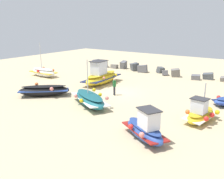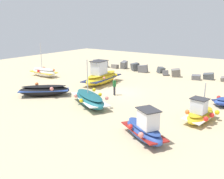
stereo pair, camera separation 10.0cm
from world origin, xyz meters
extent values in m
plane|color=#C6B289|center=(0.00, 0.00, 0.00)|extent=(59.21, 59.21, 0.00)
sphere|color=red|center=(8.93, 2.25, 0.53)|extent=(0.33, 0.33, 0.33)
ellipsoid|color=white|center=(-11.79, 0.82, 0.51)|extent=(4.03, 1.43, 1.06)
cube|color=gold|center=(-11.79, 0.82, 0.57)|extent=(3.87, 1.46, 0.12)
ellipsoid|color=beige|center=(-11.79, 0.82, 0.95)|extent=(3.55, 1.24, 0.19)
cylinder|color=#B7B7BC|center=(-12.06, 0.83, 2.61)|extent=(0.08, 0.08, 3.17)
sphere|color=orange|center=(-12.71, 1.65, 0.88)|extent=(0.34, 0.34, 0.34)
sphere|color=red|center=(-11.80, 0.02, 0.82)|extent=(0.34, 0.34, 0.34)
sphere|color=orange|center=(-10.84, 1.61, 0.77)|extent=(0.34, 0.34, 0.34)
ellipsoid|color=gold|center=(8.84, -2.60, 0.38)|extent=(1.81, 3.39, 0.84)
cube|color=white|center=(8.84, -2.60, 0.41)|extent=(1.79, 3.27, 0.15)
ellipsoid|color=gold|center=(8.84, -2.60, 0.69)|extent=(1.55, 2.98, 0.20)
cube|color=silver|center=(8.78, -2.98, 1.23)|extent=(1.04, 0.94, 0.96)
cube|color=#333338|center=(8.78, -2.98, 1.74)|extent=(1.21, 1.09, 0.06)
cylinder|color=#B7B7BC|center=(8.88, -2.29, 1.73)|extent=(0.08, 0.08, 1.97)
sphere|color=yellow|center=(9.74, -1.82, 0.62)|extent=(0.34, 0.34, 0.34)
sphere|color=#EA7F75|center=(8.15, -2.03, 0.70)|extent=(0.34, 0.34, 0.34)
sphere|color=red|center=(9.60, -2.72, 0.67)|extent=(0.34, 0.34, 0.34)
sphere|color=orange|center=(8.01, -2.92, 0.61)|extent=(0.34, 0.34, 0.34)
sphere|color=red|center=(9.46, -3.61, 0.65)|extent=(0.34, 0.34, 0.34)
ellipsoid|color=#2D4C9E|center=(6.88, -7.27, 0.44)|extent=(3.66, 2.85, 0.94)
cube|color=maroon|center=(6.88, -7.27, 0.48)|extent=(3.54, 2.79, 0.14)
ellipsoid|color=navy|center=(6.88, -7.27, 0.81)|extent=(3.20, 2.48, 0.20)
cube|color=white|center=(7.24, -7.48, 1.41)|extent=(1.38, 1.29, 1.07)
cube|color=#333338|center=(7.24, -7.48, 1.98)|extent=(1.60, 1.50, 0.06)
sphere|color=orange|center=(6.46, -6.17, 0.72)|extent=(0.31, 0.31, 0.31)
sphere|color=red|center=(6.24, -7.76, 0.79)|extent=(0.31, 0.31, 0.31)
sphere|color=#EA7F75|center=(7.51, -6.78, 0.79)|extent=(0.31, 0.31, 0.31)
sphere|color=#EA7F75|center=(7.30, -8.37, 0.80)|extent=(0.31, 0.31, 0.31)
ellipsoid|color=black|center=(-4.96, -4.79, 0.49)|extent=(4.56, 4.31, 1.10)
cube|color=#2D4C9E|center=(-4.96, -4.79, 0.54)|extent=(4.41, 4.18, 0.20)
ellipsoid|color=black|center=(-4.96, -4.79, 0.91)|extent=(3.97, 3.75, 0.26)
sphere|color=#EA7F75|center=(-3.74, -4.93, 0.89)|extent=(0.33, 0.33, 0.33)
sphere|color=orange|center=(-6.17, -4.65, 0.92)|extent=(0.33, 0.33, 0.33)
ellipsoid|color=#1E6670|center=(0.29, -4.44, 0.48)|extent=(5.00, 3.78, 1.10)
cube|color=white|center=(0.29, -4.44, 0.53)|extent=(4.83, 3.68, 0.22)
ellipsoid|color=#1A565F|center=(0.29, -4.44, 0.89)|extent=(4.37, 3.27, 0.27)
cylinder|color=#B7B7BC|center=(-0.03, -4.27, 2.38)|extent=(0.08, 0.08, 2.82)
sphere|color=yellow|center=(-0.43, -2.96, 0.89)|extent=(0.31, 0.31, 0.31)
sphere|color=#EA7F75|center=(-0.75, -4.97, 0.76)|extent=(0.31, 0.31, 0.31)
sphere|color=yellow|center=(0.74, -3.59, 0.79)|extent=(0.31, 0.31, 0.31)
sphere|color=yellow|center=(0.42, -5.60, 0.74)|extent=(0.31, 0.31, 0.31)
sphere|color=#EA7F75|center=(1.91, -4.22, 0.85)|extent=(0.31, 0.31, 0.31)
ellipsoid|color=gold|center=(-3.42, 2.06, 0.59)|extent=(2.53, 5.62, 1.31)
cube|color=navy|center=(-3.42, 2.06, 0.65)|extent=(2.52, 5.40, 0.23)
ellipsoid|color=gold|center=(-3.42, 2.06, 1.08)|extent=(2.17, 4.94, 0.30)
cube|color=silver|center=(-3.38, 1.52, 1.89)|extent=(1.28, 1.73, 1.43)
cube|color=#333338|center=(-3.38, 1.52, 2.63)|extent=(1.49, 2.01, 0.06)
sphere|color=yellow|center=(-2.40, 3.42, 0.89)|extent=(0.27, 0.27, 0.27)
sphere|color=#EA7F75|center=(-4.54, 1.97, 0.94)|extent=(0.27, 0.27, 0.27)
sphere|color=#EA7F75|center=(-2.20, 0.88, 1.04)|extent=(0.27, 0.27, 0.27)
cylinder|color=#2D2D38|center=(0.24, -0.79, 0.42)|extent=(0.14, 0.14, 0.84)
cylinder|color=#2D2D38|center=(0.37, -0.88, 0.42)|extent=(0.14, 0.14, 0.84)
cylinder|color=#236B33|center=(0.30, -0.83, 1.13)|extent=(0.32, 0.32, 0.57)
sphere|color=tan|center=(0.30, -0.83, 1.53)|extent=(0.22, 0.22, 0.22)
cube|color=slate|center=(-11.19, 10.74, 0.46)|extent=(1.59, 1.68, 1.14)
cube|color=slate|center=(-9.61, 10.43, 0.47)|extent=(1.87, 1.84, 1.01)
cube|color=slate|center=(-7.64, 10.71, 0.28)|extent=(1.11, 0.73, 0.63)
cube|color=slate|center=(-6.37, 11.24, 0.54)|extent=(0.85, 1.27, 1.33)
cube|color=#4C5156|center=(-4.21, 10.81, 0.53)|extent=(1.60, 1.53, 1.27)
cube|color=slate|center=(-2.76, 10.41, 0.48)|extent=(1.54, 1.13, 1.14)
cube|color=#4C5156|center=(-0.56, 11.49, 0.38)|extent=(1.15, 1.10, 0.97)
cube|color=slate|center=(0.55, 10.43, 0.31)|extent=(1.14, 1.23, 0.83)
cube|color=slate|center=(2.04, 10.20, 0.50)|extent=(1.33, 1.30, 1.22)
cube|color=slate|center=(4.63, 10.07, 0.29)|extent=(1.14, 1.00, 0.69)
cube|color=#4C5156|center=(5.78, 11.13, 0.37)|extent=(1.32, 1.01, 0.97)
camera|label=1|loc=(13.06, -19.39, 6.76)|focal=39.73mm
camera|label=2|loc=(13.14, -19.34, 6.76)|focal=39.73mm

